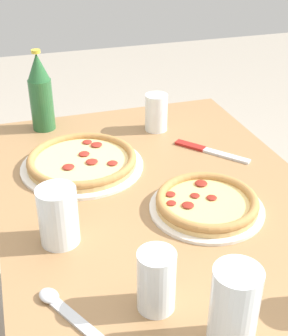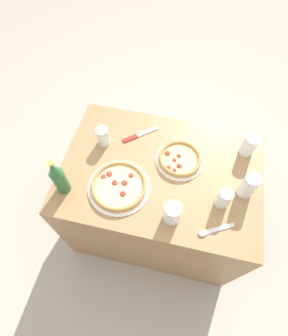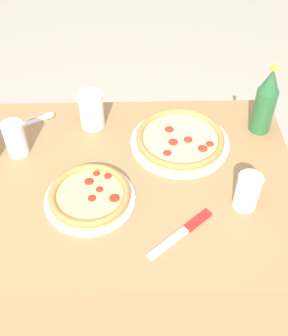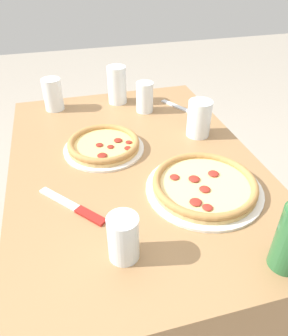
{
  "view_description": "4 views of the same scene",
  "coord_description": "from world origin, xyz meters",
  "px_view_note": "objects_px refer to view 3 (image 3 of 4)",
  "views": [
    {
      "loc": [
        0.9,
        -0.33,
        1.4
      ],
      "look_at": [
        -0.03,
        -0.03,
        0.83
      ],
      "focal_mm": 50.0,
      "sensor_mm": 36.0,
      "label": 1
    },
    {
      "loc": [
        0.07,
        -0.73,
        2.01
      ],
      "look_at": [
        -0.09,
        -0.04,
        0.82
      ],
      "focal_mm": 28.0,
      "sensor_mm": 36.0,
      "label": 2
    },
    {
      "loc": [
        -0.05,
        0.88,
        1.73
      ],
      "look_at": [
        -0.07,
        -0.01,
        0.8
      ],
      "focal_mm": 45.0,
      "sensor_mm": 36.0,
      "label": 3
    },
    {
      "loc": [
        -0.84,
        0.19,
        1.36
      ],
      "look_at": [
        -0.09,
        -0.01,
        0.8
      ],
      "focal_mm": 35.0,
      "sensor_mm": 36.0,
      "label": 4
    }
  ],
  "objects_px": {
    "glass_iced_tea": "(247,193)",
    "beer_bottle": "(266,101)",
    "glass_orange_juice": "(15,139)",
    "pizza_pepperoni": "(180,139)",
    "pizza_margherita": "(90,196)",
    "glass_red_wine": "(92,112)",
    "knife": "(183,232)",
    "spoon": "(38,120)"
  },
  "relations": [
    {
      "from": "pizza_pepperoni",
      "to": "glass_orange_juice",
      "type": "distance_m",
      "value": 0.53
    },
    {
      "from": "pizza_margherita",
      "to": "knife",
      "type": "distance_m",
      "value": 0.29
    },
    {
      "from": "pizza_margherita",
      "to": "pizza_pepperoni",
      "type": "bearing_deg",
      "value": -140.14
    },
    {
      "from": "spoon",
      "to": "knife",
      "type": "bearing_deg",
      "value": 133.9
    },
    {
      "from": "glass_iced_tea",
      "to": "beer_bottle",
      "type": "bearing_deg",
      "value": -108.92
    },
    {
      "from": "knife",
      "to": "spoon",
      "type": "relative_size",
      "value": 1.09
    },
    {
      "from": "beer_bottle",
      "to": "spoon",
      "type": "relative_size",
      "value": 1.43
    },
    {
      "from": "glass_orange_juice",
      "to": "glass_red_wine",
      "type": "height_order",
      "value": "glass_red_wine"
    },
    {
      "from": "glass_orange_juice",
      "to": "knife",
      "type": "height_order",
      "value": "glass_orange_juice"
    },
    {
      "from": "glass_red_wine",
      "to": "glass_orange_juice",
      "type": "bearing_deg",
      "value": 29.66
    },
    {
      "from": "glass_orange_juice",
      "to": "spoon",
      "type": "relative_size",
      "value": 0.68
    },
    {
      "from": "glass_iced_tea",
      "to": "beer_bottle",
      "type": "relative_size",
      "value": 0.46
    },
    {
      "from": "pizza_margherita",
      "to": "glass_orange_juice",
      "type": "xyz_separation_m",
      "value": [
        0.25,
        -0.21,
        0.04
      ]
    },
    {
      "from": "spoon",
      "to": "beer_bottle",
      "type": "bearing_deg",
      "value": 175.36
    },
    {
      "from": "glass_red_wine",
      "to": "glass_iced_tea",
      "type": "height_order",
      "value": "glass_red_wine"
    },
    {
      "from": "glass_red_wine",
      "to": "beer_bottle",
      "type": "bearing_deg",
      "value": 176.34
    },
    {
      "from": "pizza_pepperoni",
      "to": "glass_red_wine",
      "type": "relative_size",
      "value": 2.56
    },
    {
      "from": "pizza_margherita",
      "to": "glass_iced_tea",
      "type": "distance_m",
      "value": 0.45
    },
    {
      "from": "glass_red_wine",
      "to": "pizza_margherita",
      "type": "bearing_deg",
      "value": 91.97
    },
    {
      "from": "glass_orange_juice",
      "to": "glass_red_wine",
      "type": "distance_m",
      "value": 0.27
    },
    {
      "from": "glass_iced_tea",
      "to": "glass_red_wine",
      "type": "bearing_deg",
      "value": -38.72
    },
    {
      "from": "pizza_pepperoni",
      "to": "glass_orange_juice",
      "type": "xyz_separation_m",
      "value": [
        0.53,
        0.03,
        0.04
      ]
    },
    {
      "from": "pizza_pepperoni",
      "to": "spoon",
      "type": "xyz_separation_m",
      "value": [
        0.49,
        -0.13,
        -0.01
      ]
    },
    {
      "from": "pizza_pepperoni",
      "to": "knife",
      "type": "height_order",
      "value": "pizza_pepperoni"
    },
    {
      "from": "spoon",
      "to": "glass_red_wine",
      "type": "bearing_deg",
      "value": 172.51
    },
    {
      "from": "glass_orange_juice",
      "to": "glass_iced_tea",
      "type": "height_order",
      "value": "glass_orange_juice"
    },
    {
      "from": "pizza_margherita",
      "to": "spoon",
      "type": "bearing_deg",
      "value": -60.45
    },
    {
      "from": "pizza_margherita",
      "to": "glass_iced_tea",
      "type": "xyz_separation_m",
      "value": [
        -0.45,
        0.03,
        0.03
      ]
    },
    {
      "from": "pizza_margherita",
      "to": "glass_orange_juice",
      "type": "bearing_deg",
      "value": -40.19
    },
    {
      "from": "pizza_pepperoni",
      "to": "glass_orange_juice",
      "type": "bearing_deg",
      "value": 3.19
    },
    {
      "from": "glass_iced_tea",
      "to": "knife",
      "type": "distance_m",
      "value": 0.22
    },
    {
      "from": "pizza_margherita",
      "to": "pizza_pepperoni",
      "type": "distance_m",
      "value": 0.37
    },
    {
      "from": "glass_orange_juice",
      "to": "pizza_margherita",
      "type": "bearing_deg",
      "value": 139.81
    },
    {
      "from": "pizza_pepperoni",
      "to": "knife",
      "type": "relative_size",
      "value": 1.73
    },
    {
      "from": "glass_red_wine",
      "to": "beer_bottle",
      "type": "height_order",
      "value": "beer_bottle"
    },
    {
      "from": "glass_orange_juice",
      "to": "pizza_pepperoni",
      "type": "bearing_deg",
      "value": -176.81
    },
    {
      "from": "glass_orange_juice",
      "to": "glass_iced_tea",
      "type": "distance_m",
      "value": 0.74
    },
    {
      "from": "knife",
      "to": "spoon",
      "type": "xyz_separation_m",
      "value": [
        0.47,
        -0.49,
        0.0
      ]
    },
    {
      "from": "pizza_pepperoni",
      "to": "glass_red_wine",
      "type": "bearing_deg",
      "value": -19.33
    },
    {
      "from": "glass_red_wine",
      "to": "knife",
      "type": "xyz_separation_m",
      "value": [
        -0.28,
        0.47,
        -0.05
      ]
    },
    {
      "from": "spoon",
      "to": "glass_iced_tea",
      "type": "bearing_deg",
      "value": 148.96
    },
    {
      "from": "beer_bottle",
      "to": "knife",
      "type": "bearing_deg",
      "value": 54.89
    }
  ]
}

